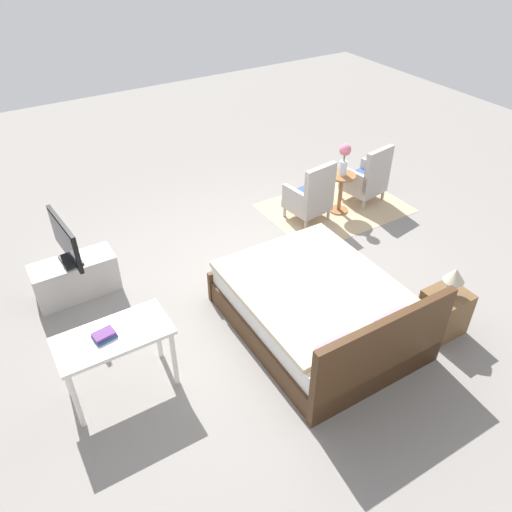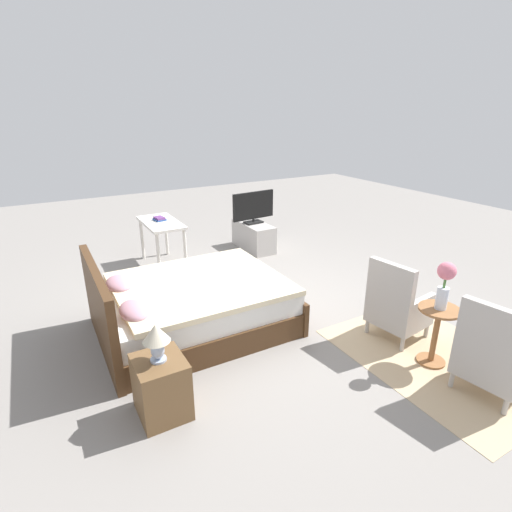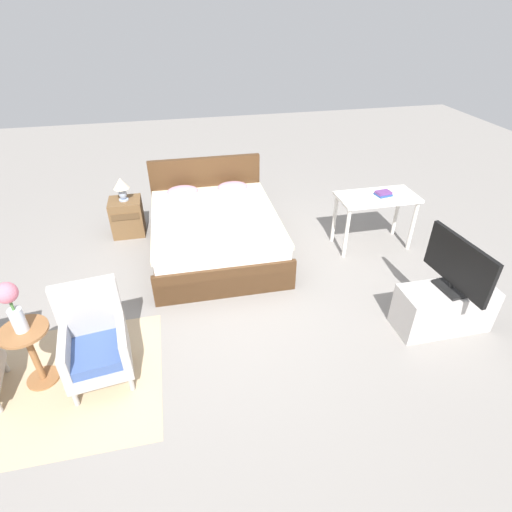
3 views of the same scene
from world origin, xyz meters
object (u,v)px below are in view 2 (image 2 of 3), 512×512
(armchair_by_window_left, at_px, (493,356))
(armchair_by_window_right, at_px, (397,306))
(bed, at_px, (190,306))
(table_lamp, at_px, (156,337))
(tv_stand, at_px, (253,236))
(book_stack, at_px, (159,219))
(side_table, at_px, (436,329))
(flower_vase, at_px, (445,281))
(vanity_desk, at_px, (161,228))
(tv_flatscreen, at_px, (253,207))
(nightstand, at_px, (161,387))

(armchair_by_window_left, distance_m, armchair_by_window_right, 1.08)
(bed, xyz_separation_m, table_lamp, (-1.17, 0.70, 0.44))
(bed, height_order, tv_stand, bed)
(table_lamp, height_order, book_stack, table_lamp)
(armchair_by_window_right, relative_size, side_table, 1.50)
(armchair_by_window_left, height_order, side_table, armchair_by_window_left)
(side_table, bearing_deg, tv_stand, -1.92)
(flower_vase, relative_size, book_stack, 2.25)
(tv_stand, xyz_separation_m, vanity_desk, (0.01, 1.67, 0.39))
(vanity_desk, bearing_deg, flower_vase, -158.59)
(flower_vase, bearing_deg, bed, 45.99)
(armchair_by_window_left, relative_size, armchair_by_window_right, 1.00)
(bed, height_order, book_stack, bed)
(table_lamp, xyz_separation_m, tv_flatscreen, (3.28, -2.72, 0.04))
(bed, bearing_deg, nightstand, 149.11)
(book_stack, bearing_deg, flower_vase, -158.99)
(nightstand, relative_size, tv_flatscreen, 0.63)
(armchair_by_window_left, distance_m, tv_stand, 4.48)
(flower_vase, relative_size, tv_stand, 0.50)
(bed, bearing_deg, side_table, -134.01)
(side_table, height_order, flower_vase, flower_vase)
(flower_vase, xyz_separation_m, tv_stand, (3.92, -0.13, -0.66))
(tv_flatscreen, bearing_deg, bed, 136.20)
(nightstand, bearing_deg, tv_stand, -39.71)
(book_stack, bearing_deg, bed, 170.99)
(tv_stand, bearing_deg, table_lamp, 140.28)
(nightstand, relative_size, book_stack, 2.47)
(nightstand, height_order, tv_flatscreen, tv_flatscreen)
(flower_vase, bearing_deg, nightstand, 75.91)
(side_table, bearing_deg, nightstand, 75.91)
(bed, distance_m, nightstand, 1.37)
(flower_vase, xyz_separation_m, vanity_desk, (3.94, 1.54, -0.28))
(nightstand, bearing_deg, vanity_desk, -17.62)
(armchair_by_window_right, xyz_separation_m, tv_flatscreen, (3.39, -0.10, 0.39))
(vanity_desk, bearing_deg, armchair_by_window_right, -155.11)
(side_table, bearing_deg, bed, 45.99)
(armchair_by_window_left, relative_size, side_table, 1.50)
(nightstand, xyz_separation_m, vanity_desk, (3.29, -1.04, 0.37))
(table_lamp, distance_m, book_stack, 3.52)
(armchair_by_window_right, relative_size, tv_stand, 0.96)
(side_table, relative_size, nightstand, 1.17)
(armchair_by_window_left, relative_size, table_lamp, 2.79)
(side_table, height_order, table_lamp, table_lamp)
(book_stack, bearing_deg, table_lamp, 162.66)
(armchair_by_window_left, distance_m, vanity_desk, 4.76)
(armchair_by_window_left, height_order, nightstand, armchair_by_window_left)
(vanity_desk, bearing_deg, tv_flatscreen, -90.37)
(bed, height_order, side_table, bed)
(armchair_by_window_right, height_order, vanity_desk, armchair_by_window_right)
(armchair_by_window_left, relative_size, flower_vase, 1.93)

